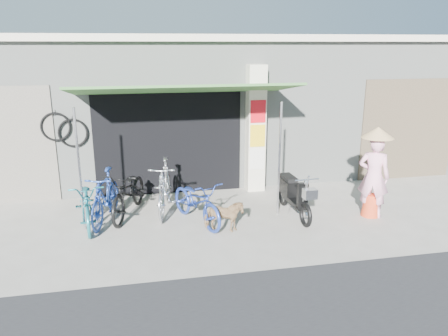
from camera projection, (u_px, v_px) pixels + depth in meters
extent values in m
plane|color=gray|center=(245.00, 232.00, 8.31)|extent=(80.00, 80.00, 0.00)
cube|color=gray|center=(203.00, 105.00, 12.63)|extent=(12.00, 5.00, 3.50)
cube|color=beige|center=(202.00, 39.00, 12.13)|extent=(12.30, 5.30, 0.16)
cube|color=black|center=(169.00, 142.00, 10.17)|extent=(3.40, 0.06, 2.50)
cube|color=black|center=(170.00, 170.00, 10.37)|extent=(3.06, 0.04, 1.10)
torus|color=black|center=(73.00, 133.00, 9.65)|extent=(0.65, 0.05, 0.65)
cylinder|color=silver|center=(72.00, 118.00, 9.58)|extent=(0.02, 0.02, 0.12)
torus|color=black|center=(56.00, 127.00, 9.54)|extent=(0.65, 0.05, 0.65)
cylinder|color=silver|center=(54.00, 112.00, 9.47)|extent=(0.02, 0.02, 0.12)
cube|color=beige|center=(255.00, 129.00, 10.36)|extent=(0.42, 0.42, 3.00)
cube|color=red|center=(258.00, 111.00, 10.03)|extent=(0.36, 0.02, 0.52)
cube|color=yellow|center=(258.00, 136.00, 10.19)|extent=(0.36, 0.02, 0.52)
cube|color=silver|center=(257.00, 159.00, 10.34)|extent=(0.36, 0.02, 0.50)
cube|color=#34642D|center=(185.00, 89.00, 8.99)|extent=(4.60, 1.88, 0.35)
cylinder|color=silver|center=(79.00, 170.00, 8.12)|extent=(0.05, 0.05, 2.36)
cylinder|color=silver|center=(279.00, 160.00, 8.86)|extent=(0.05, 0.05, 2.36)
cube|color=brown|center=(408.00, 130.00, 11.34)|extent=(2.60, 0.06, 2.60)
imported|color=#18646E|center=(87.00, 203.00, 8.48)|extent=(0.84, 1.85, 0.94)
imported|color=#22419C|center=(105.00, 197.00, 8.66)|extent=(0.89, 1.82, 1.05)
imported|color=black|center=(129.00, 192.00, 8.98)|extent=(1.22, 2.02, 1.00)
imported|color=silver|center=(164.00, 187.00, 9.14)|extent=(0.86, 1.94, 1.13)
imported|color=navy|center=(197.00, 201.00, 8.62)|extent=(1.22, 1.82, 0.91)
imported|color=tan|center=(224.00, 216.00, 8.22)|extent=(0.81, 0.51, 0.64)
torus|color=black|center=(306.00, 215.00, 8.48)|extent=(0.10, 0.50, 0.50)
torus|color=black|center=(283.00, 195.00, 9.62)|extent=(0.10, 0.50, 0.50)
cube|color=black|center=(294.00, 201.00, 9.03)|extent=(0.24, 0.90, 0.09)
cube|color=black|center=(288.00, 187.00, 9.28)|extent=(0.26, 0.52, 0.32)
cube|color=black|center=(289.00, 178.00, 9.23)|extent=(0.24, 0.52, 0.08)
cube|color=black|center=(303.00, 196.00, 8.56)|extent=(0.21, 0.10, 0.52)
cylinder|color=silver|center=(307.00, 180.00, 8.31)|extent=(0.49, 0.05, 0.03)
cube|color=silver|center=(310.00, 194.00, 8.22)|extent=(0.25, 0.20, 0.19)
imported|color=pink|center=(374.00, 177.00, 8.87)|extent=(0.74, 0.69, 1.69)
cone|color=red|center=(371.00, 205.00, 9.04)|extent=(0.38, 0.38, 0.46)
cone|color=tan|center=(378.00, 132.00, 8.62)|extent=(0.64, 0.64, 0.22)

